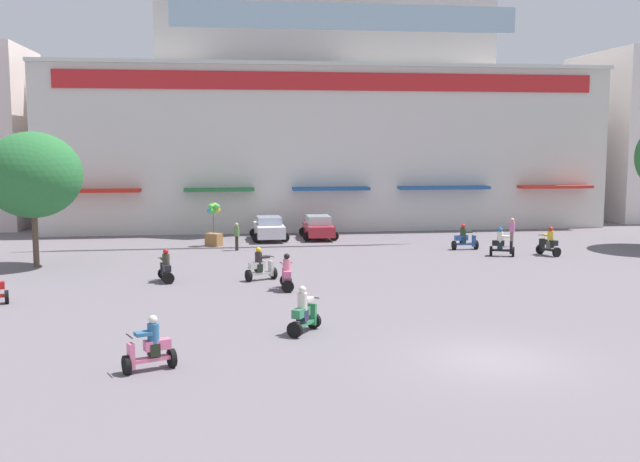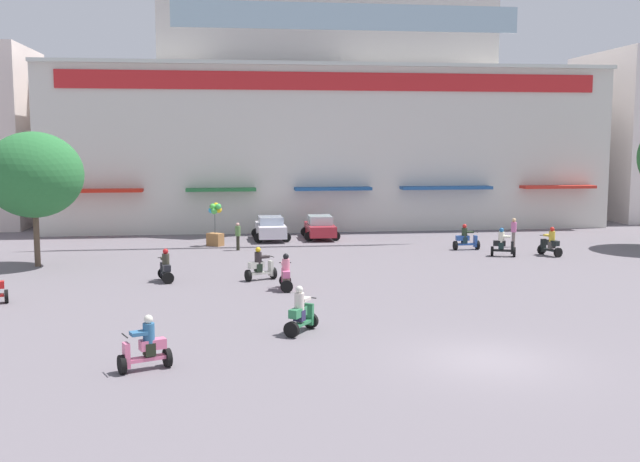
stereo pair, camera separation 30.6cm
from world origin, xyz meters
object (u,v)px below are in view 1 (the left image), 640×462
(plaza_tree_0, at_px, (32,175))
(scooter_rider_8, at_px, (502,244))
(scooter_rider_3, at_px, (549,244))
(scooter_rider_6, at_px, (150,348))
(pedestrian_0, at_px, (512,230))
(parked_car_0, at_px, (269,228))
(parked_car_1, at_px, (318,227))
(scooter_rider_5, at_px, (465,239))
(pedestrian_1, at_px, (237,234))
(balloon_vendor_cart, at_px, (214,226))
(scooter_rider_1, at_px, (166,268))
(scooter_rider_2, at_px, (287,275))
(scooter_rider_0, at_px, (304,313))

(plaza_tree_0, height_order, scooter_rider_8, plaza_tree_0)
(scooter_rider_3, distance_m, scooter_rider_8, 2.62)
(plaza_tree_0, xyz_separation_m, scooter_rider_3, (26.78, 0.01, -3.89))
(scooter_rider_6, distance_m, pedestrian_0, 28.63)
(parked_car_0, bearing_deg, parked_car_1, 4.44)
(scooter_rider_5, xyz_separation_m, pedestrian_1, (-12.96, 1.44, 0.30))
(scooter_rider_8, bearing_deg, pedestrian_1, 164.08)
(parked_car_0, height_order, balloon_vendor_cart, balloon_vendor_cart)
(parked_car_1, height_order, scooter_rider_1, scooter_rider_1)
(scooter_rider_8, relative_size, pedestrian_0, 0.92)
(scooter_rider_2, relative_size, scooter_rider_5, 1.05)
(scooter_rider_5, bearing_deg, scooter_rider_3, -35.78)
(plaza_tree_0, height_order, scooter_rider_2, plaza_tree_0)
(scooter_rider_0, relative_size, scooter_rider_2, 1.02)
(parked_car_0, distance_m, scooter_rider_5, 12.22)
(scooter_rider_3, bearing_deg, scooter_rider_5, 144.22)
(parked_car_1, distance_m, pedestrian_0, 11.97)
(scooter_rider_0, bearing_deg, scooter_rider_5, 56.94)
(scooter_rider_3, bearing_deg, scooter_rider_2, -153.74)
(scooter_rider_0, height_order, scooter_rider_6, scooter_rider_0)
(scooter_rider_1, relative_size, pedestrian_1, 0.94)
(parked_car_1, bearing_deg, scooter_rider_0, -98.77)
(parked_car_1, distance_m, scooter_rider_8, 12.28)
(scooter_rider_2, height_order, scooter_rider_5, scooter_rider_2)
(scooter_rider_0, distance_m, scooter_rider_1, 10.87)
(scooter_rider_3, height_order, scooter_rider_5, scooter_rider_3)
(plaza_tree_0, xyz_separation_m, pedestrian_0, (26.09, 3.51, -3.56))
(parked_car_0, distance_m, scooter_rider_0, 22.92)
(plaza_tree_0, height_order, scooter_rider_0, plaza_tree_0)
(balloon_vendor_cart, bearing_deg, pedestrian_0, -8.81)
(scooter_rider_0, xyz_separation_m, balloon_vendor_cart, (-3.00, 20.74, 0.52))
(scooter_rider_6, height_order, pedestrian_0, pedestrian_0)
(parked_car_1, bearing_deg, scooter_rider_3, -36.84)
(scooter_rider_1, bearing_deg, scooter_rider_8, 16.14)
(scooter_rider_3, relative_size, balloon_vendor_cart, 0.62)
(parked_car_1, xyz_separation_m, scooter_rider_0, (-3.57, -23.17, -0.08))
(scooter_rider_0, bearing_deg, scooter_rider_2, 89.27)
(scooter_rider_0, relative_size, scooter_rider_5, 1.07)
(scooter_rider_2, bearing_deg, pedestrian_0, 37.31)
(scooter_rider_3, bearing_deg, parked_car_0, 150.27)
(scooter_rider_8, distance_m, balloon_vendor_cart, 16.62)
(parked_car_0, xyz_separation_m, scooter_rider_6, (-5.02, -26.29, -0.12))
(balloon_vendor_cart, bearing_deg, pedestrian_1, -57.11)
(parked_car_0, height_order, pedestrian_0, pedestrian_0)
(parked_car_1, distance_m, scooter_rider_1, 16.06)
(scooter_rider_2, height_order, balloon_vendor_cart, balloon_vendor_cart)
(plaza_tree_0, bearing_deg, parked_car_1, 29.47)
(pedestrian_1, bearing_deg, scooter_rider_1, -110.21)
(scooter_rider_3, bearing_deg, scooter_rider_8, 176.73)
(parked_car_1, distance_m, scooter_rider_2, 16.39)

